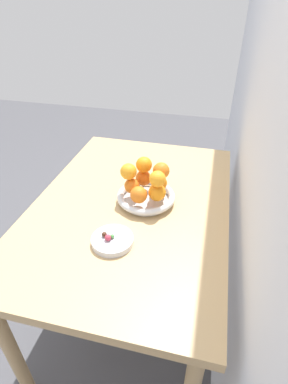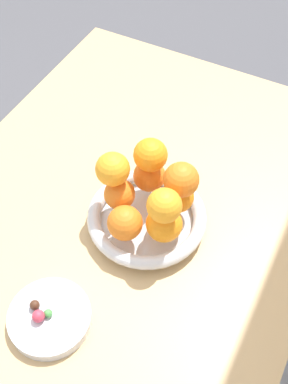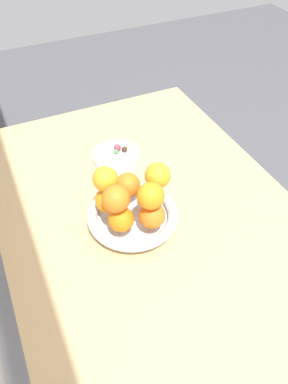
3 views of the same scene
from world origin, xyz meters
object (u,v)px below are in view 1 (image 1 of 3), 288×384
fruit_bowl (146,197)px  candy_ball_2 (104,234)px  orange_0 (143,178)px  candy_ball_0 (108,238)px  orange_3 (157,192)px  orange_4 (159,183)px  orange_5 (144,165)px  orange_7 (128,172)px  candy_dish (112,240)px  candy_ball_1 (108,238)px  orange_2 (139,195)px  orange_6 (161,171)px  orange_1 (131,186)px  orange_8 (157,179)px  dining_table (132,219)px  candy_ball_3 (112,236)px

fruit_bowl → candy_ball_2: 0.26m
orange_0 → candy_ball_0: bearing=-7.1°
fruit_bowl → orange_3: bearing=59.0°
fruit_bowl → orange_3: (0.03, 0.05, 0.05)m
orange_4 → candy_ball_0: 0.33m
orange_5 → orange_7: 0.07m
orange_3 → candy_ball_0: size_ratio=3.08×
candy_dish → candy_ball_1: (0.01, -0.01, 0.02)m
orange_4 → orange_2: bearing=-30.8°
orange_0 → orange_5: (0.00, 0.00, 0.06)m
orange_6 → orange_0: bearing=-110.6°
orange_1 → orange_6: bearing=107.8°
orange_4 → orange_5: size_ratio=0.96×
orange_5 → orange_4: bearing=75.7°
candy_dish → orange_8: bearing=153.5°
orange_5 → orange_8: 0.12m
orange_4 → orange_8: size_ratio=1.00×
orange_3 → orange_6: size_ratio=1.04×
dining_table → orange_4: orange_4 is taller
orange_2 → orange_8: orange_8 is taller
candy_ball_0 → orange_1: bearing=178.8°
candy_ball_0 → orange_5: bearing=172.3°
fruit_bowl → candy_ball_1: 0.27m
candy_ball_2 → orange_1: bearing=174.6°
candy_dish → orange_6: (-0.28, 0.11, 0.12)m
orange_1 → candy_ball_3: 0.25m
orange_2 → orange_4: size_ratio=1.06×
orange_4 → candy_ball_1: (0.30, -0.11, -0.04)m
dining_table → orange_2: bearing=44.8°
candy_dish → orange_1: 0.25m
dining_table → candy_ball_0: bearing=-2.4°
orange_0 → orange_6: size_ratio=0.98×
orange_4 → dining_table: bearing=-60.4°
orange_8 → candy_ball_3: orange_8 is taller
dining_table → orange_1: 0.16m
dining_table → candy_ball_2: 0.26m
dining_table → orange_5: (-0.07, 0.03, 0.22)m
candy_dish → orange_0: orange_0 is taller
candy_ball_2 → candy_ball_3: bearing=87.0°
orange_3 → orange_0: bearing=-140.0°
orange_3 → orange_7: 0.13m
candy_ball_2 → fruit_bowl: bearing=161.7°
orange_8 → candy_ball_1: 0.28m
orange_5 → candy_ball_3: size_ratio=4.37×
orange_1 → orange_8: orange_8 is taller
orange_3 → orange_7: size_ratio=1.05×
orange_0 → dining_table: bearing=-21.2°
orange_8 → candy_ball_2: orange_8 is taller
orange_5 → orange_7: size_ratio=1.01×
orange_3 → orange_5: orange_5 is taller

